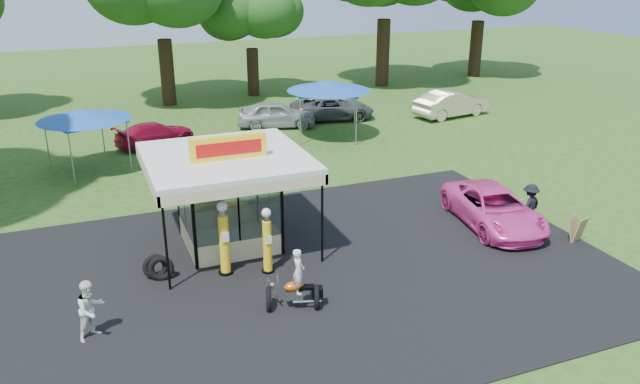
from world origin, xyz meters
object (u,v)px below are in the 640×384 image
Objects in this scene: motorcycle at (297,285)px; tent_east at (329,86)px; pink_sedan at (494,208)px; gas_pump_left at (224,240)px; bg_car_d at (332,108)px; spectator_west at (91,310)px; bg_car_b at (155,134)px; gas_station_kiosk at (228,198)px; a_frame_sign at (577,230)px; gas_pump_right at (267,242)px; tent_west at (84,115)px; bg_car_c at (277,114)px; bg_car_e at (451,104)px; spectator_east_a at (530,205)px; kiosk_car at (216,210)px.

motorcycle is 18.51m from tent_east.
tent_east is at bearing 103.26° from pink_sedan.
gas_pump_left is 20.81m from bg_car_d.
spectator_west is at bearing -162.95° from pink_sedan.
bg_car_b is 0.94× the size of tent_east.
gas_station_kiosk is 10.08m from pink_sedan.
a_frame_sign is 0.22× the size of bg_car_b.
spectator_west is at bearing -162.12° from gas_pump_right.
tent_west is at bearing 146.37° from pink_sedan.
pink_sedan is at bearing 2.71° from gas_pump_right.
gas_pump_right is (1.31, -0.41, -0.14)m from gas_pump_left.
motorcycle is 18.73m from bg_car_b.
bg_car_c is (-5.08, 19.37, 0.30)m from a_frame_sign.
spectator_west is 28.76m from bg_car_e.
gas_pump_left is 1.29× the size of motorcycle.
gas_station_kiosk is 2.32m from gas_pump_left.
bg_car_e is 9.59m from tent_east.
spectator_west is at bearing 153.11° from bg_car_d.
gas_station_kiosk is 2.71× the size of motorcycle.
motorcycle is 10.95m from a_frame_sign.
a_frame_sign is at bearing -9.84° from gas_pump_right.
tent_west is at bearing 111.86° from gas_station_kiosk.
gas_pump_right is 0.44× the size of pink_sedan.
spectator_east_a is (10.32, 2.38, 0.06)m from motorcycle.
a_frame_sign is at bearing -119.72° from kiosk_car.
bg_car_c is at bearing 121.92° from tent_east.
kiosk_car is 0.65× the size of tent_west.
gas_station_kiosk reaches higher than gas_pump_left.
gas_pump_right is 0.52× the size of bg_car_b.
spectator_west is 0.33× the size of bg_car_d.
gas_pump_left is at bearing -5.42° from spectator_west.
spectator_east_a reaches higher than bg_car_c.
gas_station_kiosk is at bearing 162.97° from bg_car_b.
tent_west is at bearing 124.72° from motorcycle.
gas_pump_left is 16.74m from tent_east.
gas_pump_left is 24.12m from bg_car_e.
gas_station_kiosk is 2.11× the size of gas_pump_left.
gas_station_kiosk is 2.72m from gas_pump_right.
bg_car_d is (11.14, 17.57, -0.50)m from gas_pump_left.
bg_car_b is at bearing 3.57° from kiosk_car.
tent_west is (-4.24, 8.36, 2.24)m from kiosk_car.
gas_pump_right is 0.49× the size of bg_car_c.
motorcycle is at bearing -81.18° from gas_station_kiosk.
tent_west is at bearing 26.88° from kiosk_car.
spectator_west reaches higher than bg_car_c.
pink_sedan is 17.56m from bg_car_d.
tent_east is at bearing 165.29° from bg_car_d.
gas_station_kiosk is at bearing -30.29° from spectator_east_a.
tent_west is (-4.24, 10.56, 0.94)m from gas_station_kiosk.
gas_station_kiosk reaches higher than kiosk_car.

